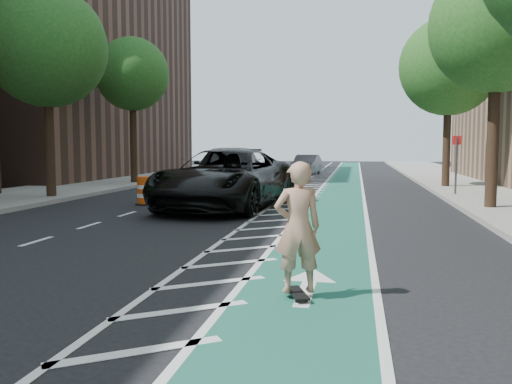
% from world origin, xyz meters
% --- Properties ---
extents(ground, '(120.00, 120.00, 0.00)m').
position_xyz_m(ground, '(0.00, 0.00, 0.00)').
color(ground, black).
rests_on(ground, ground).
extents(bike_lane, '(2.00, 90.00, 0.01)m').
position_xyz_m(bike_lane, '(3.00, 10.00, 0.01)').
color(bike_lane, '#1B6057').
rests_on(bike_lane, ground).
extents(buffer_strip, '(1.40, 90.00, 0.01)m').
position_xyz_m(buffer_strip, '(1.50, 10.00, 0.01)').
color(buffer_strip, silver).
rests_on(buffer_strip, ground).
extents(sidewalk_left, '(5.00, 90.00, 0.15)m').
position_xyz_m(sidewalk_left, '(-9.50, 10.00, 0.07)').
color(sidewalk_left, gray).
rests_on(sidewalk_left, ground).
extents(curb_right, '(0.12, 90.00, 0.16)m').
position_xyz_m(curb_right, '(7.05, 10.00, 0.08)').
color(curb_right, gray).
rests_on(curb_right, ground).
extents(curb_left, '(0.12, 90.00, 0.16)m').
position_xyz_m(curb_left, '(-7.05, 10.00, 0.08)').
color(curb_left, gray).
rests_on(curb_left, ground).
extents(building_left_far, '(14.00, 22.00, 18.00)m').
position_xyz_m(building_left_far, '(-17.50, 24.00, 9.00)').
color(building_left_far, brown).
rests_on(building_left_far, ground).
extents(tree_r_c, '(4.20, 4.20, 7.90)m').
position_xyz_m(tree_r_c, '(7.90, 8.00, 5.77)').
color(tree_r_c, '#382619').
rests_on(tree_r_c, ground).
extents(tree_l_c, '(4.20, 4.20, 7.90)m').
position_xyz_m(tree_l_c, '(-7.90, 8.00, 5.77)').
color(tree_l_c, '#382619').
rests_on(tree_l_c, ground).
extents(tree_r_d, '(4.20, 4.20, 7.90)m').
position_xyz_m(tree_r_d, '(7.90, 16.00, 5.77)').
color(tree_r_d, '#382619').
rests_on(tree_r_d, ground).
extents(tree_l_d, '(4.20, 4.20, 7.90)m').
position_xyz_m(tree_l_d, '(-7.90, 16.00, 5.77)').
color(tree_l_d, '#382619').
rests_on(tree_l_d, ground).
extents(sign_post, '(0.35, 0.08, 2.47)m').
position_xyz_m(sign_post, '(7.60, 12.00, 1.35)').
color(sign_post, '#4C4C4C').
rests_on(sign_post, ground).
extents(skateboard, '(0.41, 0.72, 0.09)m').
position_xyz_m(skateboard, '(2.91, -3.35, 0.08)').
color(skateboard, black).
rests_on(skateboard, ground).
extents(skateboarder, '(0.76, 0.63, 1.81)m').
position_xyz_m(skateboarder, '(2.91, -3.35, 1.00)').
color(skateboarder, tan).
rests_on(skateboarder, skateboard).
extents(suv_near, '(4.07, 7.47, 1.99)m').
position_xyz_m(suv_near, '(-0.58, 6.87, 0.99)').
color(suv_near, black).
rests_on(suv_near, ground).
extents(suv_far, '(3.53, 7.14, 2.00)m').
position_xyz_m(suv_far, '(-1.65, 11.83, 1.00)').
color(suv_far, black).
rests_on(suv_far, ground).
extents(car_silver, '(2.15, 4.69, 1.56)m').
position_xyz_m(car_silver, '(-5.63, 27.40, 0.78)').
color(car_silver, '#98979C').
rests_on(car_silver, ground).
extents(car_grey, '(1.93, 4.42, 1.41)m').
position_xyz_m(car_grey, '(0.20, 27.88, 0.71)').
color(car_grey, '#515055').
rests_on(car_grey, ground).
extents(box_truck, '(2.14, 4.41, 1.80)m').
position_xyz_m(box_truck, '(-6.22, 31.24, 0.83)').
color(box_truck, silver).
rests_on(box_truck, ground).
extents(barrel_a, '(0.73, 0.73, 1.00)m').
position_xyz_m(barrel_a, '(-3.65, 7.40, 0.47)').
color(barrel_a, '#DA4A0B').
rests_on(barrel_a, ground).
extents(barrel_b, '(0.63, 0.63, 0.86)m').
position_xyz_m(barrel_b, '(-3.60, 11.76, 0.40)').
color(barrel_b, '#FF640D').
rests_on(barrel_b, ground).
extents(barrel_c, '(0.70, 0.70, 0.96)m').
position_xyz_m(barrel_c, '(-3.91, 14.73, 0.45)').
color(barrel_c, '#F05B0C').
rests_on(barrel_c, ground).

